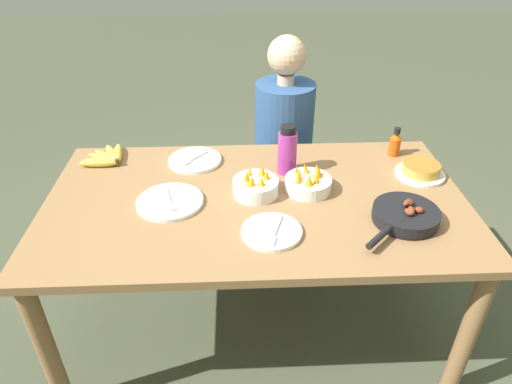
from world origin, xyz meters
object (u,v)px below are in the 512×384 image
Objects in this scene: frittata_plate_center at (421,170)px; water_bottle at (287,151)px; banana_bunch at (108,158)px; empty_plate_far_right at (195,160)px; empty_plate_near_front at (272,232)px; skillet at (405,215)px; fruit_bowl_mango at (308,183)px; person_figure at (283,161)px; empty_plate_far_left at (170,202)px; fruit_bowl_citrus at (257,186)px; hot_sauce_bottle at (395,143)px.

frittata_plate_center is 0.96× the size of water_bottle.
frittata_plate_center reaches higher than banana_bunch.
water_bottle reaches higher than empty_plate_far_right.
frittata_plate_center is at bearing -6.01° from water_bottle.
banana_bunch is 0.96× the size of frittata_plate_center.
empty_plate_far_right is at bearing 119.90° from empty_plate_near_front.
skillet reaches higher than frittata_plate_center.
fruit_bowl_mango reaches higher than empty_plate_far_right.
fruit_bowl_mango reaches higher than empty_plate_near_front.
empty_plate_far_right is 0.66m from person_figure.
person_figure is at bearing -112.83° from skillet.
empty_plate_far_left is (-1.07, -0.17, -0.02)m from frittata_plate_center.
banana_bunch reaches higher than empty_plate_near_front.
fruit_bowl_mango reaches higher than banana_bunch.
frittata_plate_center is 1.10× the size of fruit_bowl_mango.
fruit_bowl_mango reaches higher than skillet.
frittata_plate_center is (0.18, 0.33, -0.00)m from skillet.
fruit_bowl_mango is 0.19m from water_bottle.
skillet reaches higher than empty_plate_far_left.
empty_plate_far_right is 1.30× the size of fruit_bowl_citrus.
fruit_bowl_citrus is (-0.72, -0.11, 0.01)m from frittata_plate_center.
skillet is at bearing -102.46° from hot_sauce_bottle.
skillet is 1.52× the size of frittata_plate_center.
fruit_bowl_citrus is at bearing -104.83° from person_figure.
skillet is 0.27× the size of person_figure.
person_figure is (0.04, 0.52, -0.34)m from water_bottle.
frittata_plate_center reaches higher than empty_plate_near_front.
empty_plate_far_left is (0.33, -0.36, -0.01)m from banana_bunch.
person_figure is at bearing 75.17° from fruit_bowl_citrus.
hot_sauce_bottle is (0.52, 0.13, -0.04)m from water_bottle.
skillet is at bearing -67.97° from person_figure.
fruit_bowl_citrus is at bearing 8.98° from empty_plate_far_left.
empty_plate_near_front is at bearing -150.87° from frittata_plate_center.
empty_plate_far_left is at bearing -171.02° from fruit_bowl_citrus.
banana_bunch is at bearing -179.80° from hot_sauce_bottle.
skillet reaches higher than empty_plate_far_right.
fruit_bowl_citrus is 0.16× the size of person_figure.
frittata_plate_center is at bearing -9.63° from empty_plate_far_right.
fruit_bowl_citrus is at bearing -129.08° from water_bottle.
fruit_bowl_citrus is 0.84× the size of water_bottle.
empty_plate_far_right is at bearing 151.51° from fruit_bowl_mango.
empty_plate_near_front is 1.16× the size of fruit_bowl_mango.
empty_plate_far_left is (-0.90, 0.16, -0.02)m from skillet.
empty_plate_far_left is 0.35m from empty_plate_far_right.
empty_plate_far_left and empty_plate_far_right have the same top height.
hot_sauce_bottle is (0.66, 0.31, 0.02)m from fruit_bowl_citrus.
frittata_plate_center is at bearing -73.06° from hot_sauce_bottle.
skillet is 0.91m from empty_plate_far_left.
person_figure reaches higher than empty_plate_far_right.
empty_plate_near_front is 0.33m from fruit_bowl_mango.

